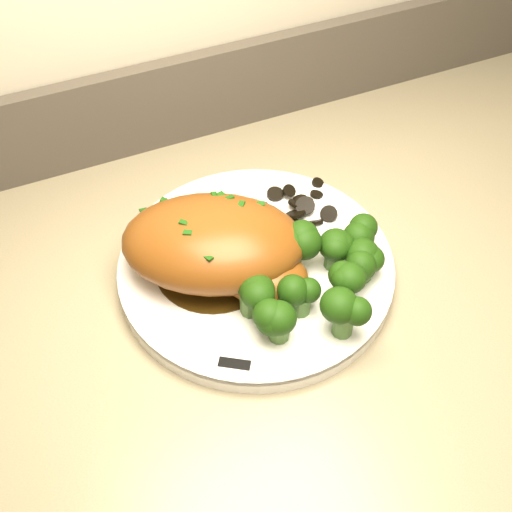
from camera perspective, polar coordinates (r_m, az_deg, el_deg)
name	(u,v)px	position (r m, az deg, el deg)	size (l,w,h in m)	color
plate	(256,268)	(0.72, 0.00, -1.06)	(0.30, 0.30, 0.02)	white
rim_accent_0	(363,230)	(0.75, 9.52, 2.27)	(0.03, 0.01, 0.00)	black
rim_accent_1	(170,208)	(0.77, -7.69, 4.24)	(0.03, 0.01, 0.00)	black
rim_accent_2	(234,364)	(0.63, -1.93, -9.56)	(0.03, 0.01, 0.00)	black
gravy_pool	(215,266)	(0.70, -3.69, -0.85)	(0.13, 0.13, 0.00)	#332209
chicken_breast	(219,247)	(0.68, -3.31, 0.84)	(0.23, 0.21, 0.08)	brown
mushroom_pile	(299,208)	(0.76, 3.87, 4.26)	(0.09, 0.07, 0.02)	black
broccoli_florets	(314,276)	(0.66, 5.20, -1.77)	(0.17, 0.13, 0.05)	#487230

